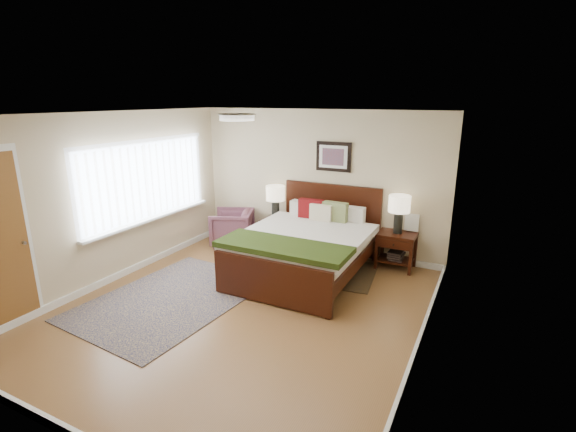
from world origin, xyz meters
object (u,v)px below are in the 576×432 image
at_px(bed, 306,240).
at_px(rug_persian, 172,298).
at_px(nightstand_right, 396,247).
at_px(armchair, 232,228).
at_px(lamp_right, 399,207).
at_px(lamp_left, 275,196).
at_px(nightstand_left, 275,225).

xyz_separation_m(bed, rug_persian, (-1.32, -1.59, -0.56)).
bearing_deg(nightstand_right, armchair, -175.10).
xyz_separation_m(lamp_right, armchair, (-2.99, -0.27, -0.69)).
bearing_deg(nightstand_right, lamp_left, 179.65).
xyz_separation_m(lamp_left, armchair, (-0.78, -0.27, -0.63)).
bearing_deg(rug_persian, nightstand_right, 49.06).
distance_m(armchair, rug_persian, 2.29).
bearing_deg(bed, lamp_right, 36.71).
relative_size(nightstand_right, lamp_right, 0.98).
xyz_separation_m(nightstand_right, lamp_right, (-0.00, 0.01, 0.66)).
xyz_separation_m(bed, nightstand_left, (-1.01, 0.87, -0.14)).
xyz_separation_m(nightstand_left, lamp_right, (2.21, 0.02, 0.60)).
relative_size(nightstand_right, armchair, 0.81).
height_order(bed, lamp_right, bed).
xyz_separation_m(nightstand_left, lamp_left, (0.00, 0.02, 0.55)).
distance_m(nightstand_right, armchair, 3.00).
xyz_separation_m(armchair, rug_persian, (0.47, -2.21, -0.33)).
distance_m(nightstand_left, armchair, 0.82).
height_order(lamp_left, rug_persian, lamp_left).
distance_m(bed, rug_persian, 2.14).
bearing_deg(lamp_right, nightstand_right, -90.00).
xyz_separation_m(lamp_left, rug_persian, (-0.31, -2.48, -0.97)).
relative_size(bed, lamp_right, 3.74).
height_order(bed, armchair, bed).
bearing_deg(nightstand_right, rug_persian, -135.57).
height_order(bed, nightstand_left, bed).
relative_size(bed, armchair, 3.07).
height_order(nightstand_right, lamp_right, lamp_right).
bearing_deg(armchair, nightstand_right, 72.53).
bearing_deg(bed, armchair, 160.79).
height_order(nightstand_left, rug_persian, nightstand_left).
bearing_deg(nightstand_left, rug_persian, -97.13).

